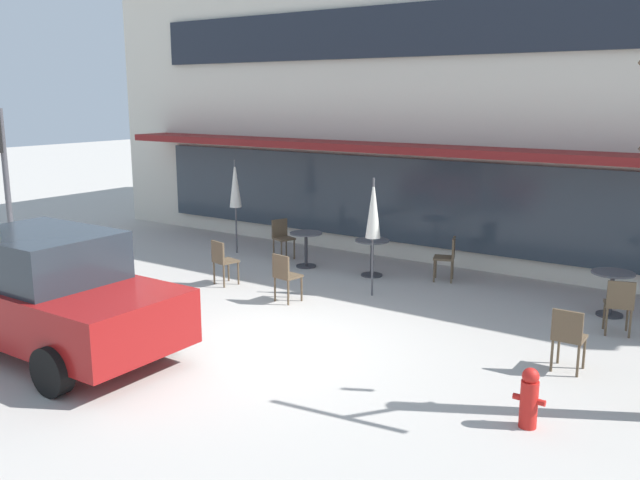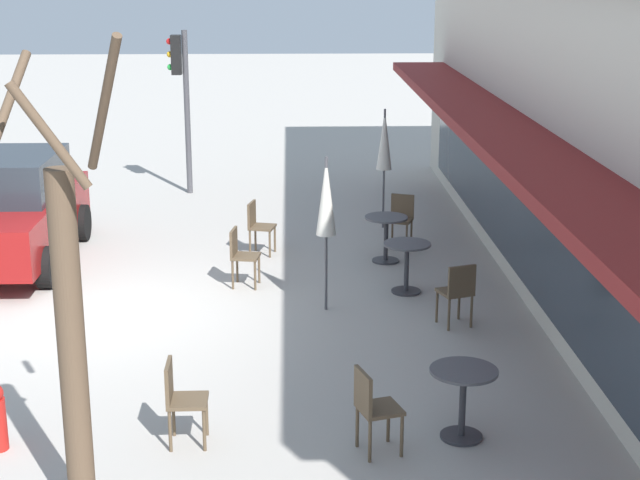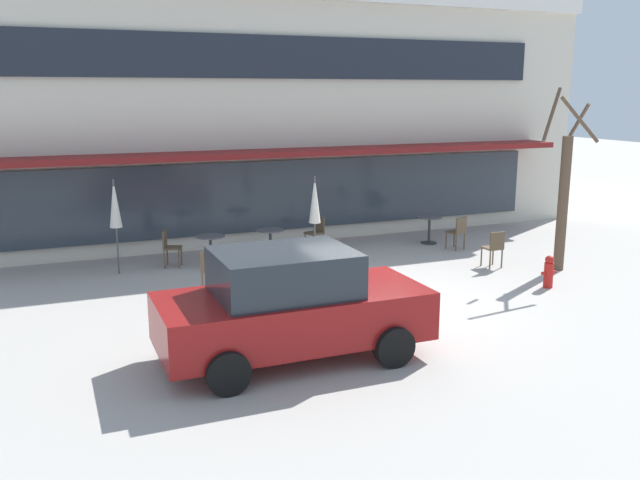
{
  "view_description": "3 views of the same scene",
  "coord_description": "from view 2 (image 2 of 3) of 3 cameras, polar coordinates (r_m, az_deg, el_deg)",
  "views": [
    {
      "loc": [
        6.01,
        -7.44,
        3.66
      ],
      "look_at": [
        -0.72,
        2.4,
        1.1
      ],
      "focal_mm": 38.0,
      "sensor_mm": 36.0,
      "label": 1
    },
    {
      "loc": [
        13.01,
        2.63,
        4.74
      ],
      "look_at": [
        0.64,
        3.02,
        1.21
      ],
      "focal_mm": 55.0,
      "sensor_mm": 36.0,
      "label": 2
    },
    {
      "loc": [
        -5.9,
        -11.42,
        4.14
      ],
      "look_at": [
        -0.27,
        2.25,
        0.88
      ],
      "focal_mm": 38.0,
      "sensor_mm": 36.0,
      "label": 3
    }
  ],
  "objects": [
    {
      "name": "patio_umbrella_green_folded",
      "position": [
        17.8,
        3.77,
        5.8
      ],
      "size": [
        0.28,
        0.28,
        2.2
      ],
      "color": "#4C4C51",
      "rests_on": "ground"
    },
    {
      "name": "cafe_chair_3",
      "position": [
        16.88,
        4.73,
        1.39
      ],
      "size": [
        0.52,
        0.52,
        0.89
      ],
      "color": "brown",
      "rests_on": "ground"
    },
    {
      "name": "street_tree",
      "position": [
        8.53,
        -14.35,
        -4.78
      ],
      "size": [
        0.97,
        1.21,
        4.22
      ],
      "color": "brown",
      "rests_on": "ground"
    },
    {
      "name": "cafe_table_near_wall",
      "position": [
        10.21,
        8.32,
        -8.72
      ],
      "size": [
        0.7,
        0.7,
        0.76
      ],
      "color": "#333338",
      "rests_on": "ground"
    },
    {
      "name": "traffic_light_pole",
      "position": [
        20.67,
        -8.07,
        8.95
      ],
      "size": [
        0.26,
        0.44,
        3.4
      ],
      "color": "#47474C",
      "rests_on": "ground"
    },
    {
      "name": "cafe_table_streetside",
      "position": [
        14.49,
        5.07,
        -1.11
      ],
      "size": [
        0.7,
        0.7,
        0.76
      ],
      "color": "#333338",
      "rests_on": "ground"
    },
    {
      "name": "cafe_chair_4",
      "position": [
        9.82,
        3.08,
        -9.55
      ],
      "size": [
        0.5,
        0.5,
        0.89
      ],
      "color": "brown",
      "rests_on": "ground"
    },
    {
      "name": "cafe_chair_2",
      "position": [
        14.76,
        -4.64,
        -0.74
      ],
      "size": [
        0.46,
        0.46,
        0.89
      ],
      "color": "brown",
      "rests_on": "ground"
    },
    {
      "name": "ground_plane",
      "position": [
        14.09,
        -12.48,
        -4.15
      ],
      "size": [
        80.0,
        80.0,
        0.0
      ],
      "primitive_type": "plane",
      "color": "#ADA8A0"
    },
    {
      "name": "cafe_chair_5",
      "position": [
        10.09,
        -8.15,
        -8.97
      ],
      "size": [
        0.4,
        0.4,
        0.89
      ],
      "color": "brown",
      "rests_on": "ground"
    },
    {
      "name": "cafe_table_by_tree",
      "position": [
        15.96,
        3.86,
        0.52
      ],
      "size": [
        0.7,
        0.7,
        0.76
      ],
      "color": "#333338",
      "rests_on": "ground"
    },
    {
      "name": "cafe_chair_1",
      "position": [
        16.38,
        -3.64,
        0.96
      ],
      "size": [
        0.48,
        0.48,
        0.89
      ],
      "color": "brown",
      "rests_on": "ground"
    },
    {
      "name": "patio_umbrella_cream_folded",
      "position": [
        13.42,
        0.36,
        2.5
      ],
      "size": [
        0.28,
        0.28,
        2.2
      ],
      "color": "#4C4C51",
      "rests_on": "ground"
    },
    {
      "name": "cafe_chair_0",
      "position": [
        13.2,
        8.01,
        -2.88
      ],
      "size": [
        0.51,
        0.51,
        0.89
      ],
      "color": "brown",
      "rests_on": "ground"
    },
    {
      "name": "parked_sedan",
      "position": [
        16.61,
        -17.73,
        1.69
      ],
      "size": [
        4.2,
        2.03,
        1.76
      ],
      "color": "maroon",
      "rests_on": "ground"
    }
  ]
}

